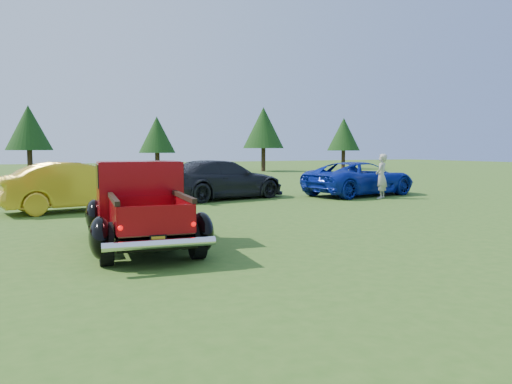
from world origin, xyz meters
TOP-DOWN VIEW (x-y plane):
  - ground at (0.00, 0.00)m, footprint 120.00×120.00m
  - tree_mid_left at (-3.00, 31.00)m, footprint 3.20×3.20m
  - tree_mid_right at (6.00, 30.00)m, footprint 2.82×2.82m
  - tree_east at (15.00, 29.50)m, footprint 3.46×3.46m
  - tree_far_east at (24.00, 30.50)m, footprint 3.07×3.07m
  - pickup_truck at (-1.95, 1.86)m, footprint 2.53×4.67m
  - show_car_yellow at (-2.43, 8.06)m, footprint 4.77×2.34m
  - show_car_grey at (2.96, 9.45)m, footprint 5.40×3.02m
  - show_car_blue at (8.60, 8.27)m, footprint 5.28×3.07m
  - spectator at (8.50, 6.83)m, footprint 0.75×0.69m

SIDE VIEW (x-z plane):
  - ground at x=0.00m, z-range 0.00..0.00m
  - show_car_blue at x=8.60m, z-range 0.00..1.38m
  - show_car_grey at x=2.96m, z-range 0.00..1.48m
  - show_car_yellow at x=-2.43m, z-range 0.00..1.51m
  - pickup_truck at x=-1.95m, z-range -0.04..1.63m
  - spectator at x=8.50m, z-range 0.00..1.72m
  - tree_mid_right at x=6.00m, z-range 0.77..5.17m
  - tree_far_east at x=24.00m, z-range 0.85..5.65m
  - tree_mid_left at x=-3.00m, z-range 0.88..5.88m
  - tree_east at x=15.00m, z-range 0.96..6.36m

